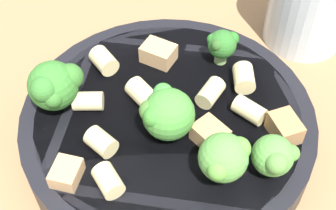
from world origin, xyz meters
TOP-DOWN VIEW (x-y plane):
  - ground_plane at (0.00, 0.00)m, footprint 2.00×2.00m
  - pasta_bowl at (0.00, 0.00)m, footprint 0.24×0.24m
  - broccoli_floret_0 at (-0.02, -0.01)m, footprint 0.04×0.04m
  - broccoli_floret_1 at (0.08, -0.01)m, footprint 0.03×0.03m
  - broccoli_floret_2 at (-0.04, 0.08)m, footprint 0.04×0.04m
  - broccoli_floret_3 at (-0.01, -0.09)m, footprint 0.03×0.03m
  - broccoli_floret_4 at (-0.03, -0.06)m, footprint 0.04×0.03m
  - rigatoni_0 at (0.01, 0.07)m, footprint 0.03×0.03m
  - rigatoni_1 at (-0.00, 0.02)m, footprint 0.03×0.03m
  - rigatoni_2 at (-0.03, 0.06)m, footprint 0.03×0.03m
  - rigatoni_3 at (-0.08, -0.00)m, footprint 0.02×0.03m
  - rigatoni_4 at (0.03, -0.02)m, footprint 0.02×0.02m
  - rigatoni_5 at (-0.06, 0.02)m, footprint 0.02×0.02m
  - rigatoni_6 at (0.03, -0.06)m, footprint 0.02×0.03m
  - rigatoni_7 at (0.06, -0.04)m, footprint 0.03×0.03m
  - chicken_chunk_0 at (0.05, 0.04)m, footprint 0.02×0.03m
  - chicken_chunk_1 at (-0.09, 0.03)m, footprint 0.03×0.02m
  - chicken_chunk_2 at (-0.01, -0.04)m, footprint 0.03×0.03m
  - chicken_chunk_3 at (0.03, -0.09)m, footprint 0.03×0.03m
  - drinking_glass at (0.19, -0.05)m, footprint 0.08×0.08m

SIDE VIEW (x-z plane):
  - ground_plane at x=0.00m, z-range 0.00..0.00m
  - pasta_bowl at x=0.00m, z-range 0.00..0.04m
  - chicken_chunk_1 at x=-0.09m, z-range 0.04..0.05m
  - rigatoni_6 at x=0.03m, z-range 0.04..0.05m
  - chicken_chunk_2 at x=-0.01m, z-range 0.04..0.05m
  - rigatoni_2 at x=-0.03m, z-range 0.04..0.05m
  - rigatoni_4 at x=0.03m, z-range 0.04..0.05m
  - rigatoni_3 at x=-0.08m, z-range 0.04..0.05m
  - chicken_chunk_0 at x=0.05m, z-range 0.04..0.05m
  - rigatoni_5 at x=-0.06m, z-range 0.04..0.05m
  - chicken_chunk_3 at x=0.03m, z-range 0.04..0.05m
  - rigatoni_0 at x=0.01m, z-range 0.04..0.05m
  - rigatoni_1 at x=0.00m, z-range 0.04..0.05m
  - rigatoni_7 at x=0.06m, z-range 0.04..0.05m
  - drinking_glass at x=0.19m, z-range -0.01..0.10m
  - broccoli_floret_3 at x=-0.01m, z-range 0.04..0.07m
  - broccoli_floret_1 at x=0.08m, z-range 0.04..0.07m
  - broccoli_floret_0 at x=-0.02m, z-range 0.04..0.08m
  - broccoli_floret_4 at x=-0.03m, z-range 0.04..0.08m
  - broccoli_floret_2 at x=-0.04m, z-range 0.04..0.08m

